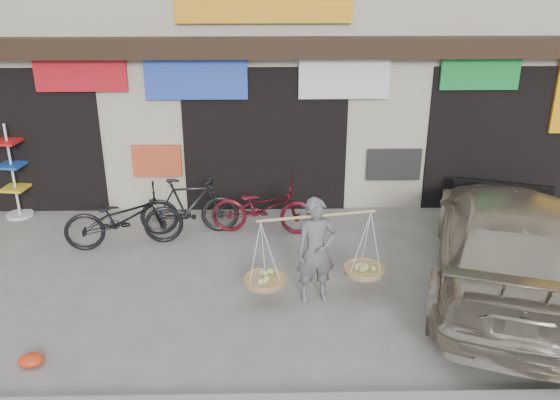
{
  "coord_description": "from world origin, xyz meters",
  "views": [
    {
      "loc": [
        0.05,
        -7.0,
        4.49
      ],
      "look_at": [
        0.22,
        0.9,
        1.24
      ],
      "focal_mm": 38.0,
      "sensor_mm": 36.0,
      "label": 1
    }
  ],
  "objects_px": {
    "bike_0": "(124,218)",
    "display_rack": "(14,180)",
    "street_vendor": "(316,255)",
    "suv": "(510,241)",
    "bike_2": "(263,207)",
    "bike_1": "(190,206)"
  },
  "relations": [
    {
      "from": "bike_0",
      "to": "display_rack",
      "type": "distance_m",
      "value": 2.62
    },
    {
      "from": "suv",
      "to": "display_rack",
      "type": "height_order",
      "value": "display_rack"
    },
    {
      "from": "bike_0",
      "to": "street_vendor",
      "type": "bearing_deg",
      "value": -132.16
    },
    {
      "from": "suv",
      "to": "bike_2",
      "type": "bearing_deg",
      "value": -9.78
    },
    {
      "from": "bike_0",
      "to": "suv",
      "type": "bearing_deg",
      "value": -116.06
    },
    {
      "from": "street_vendor",
      "to": "display_rack",
      "type": "bearing_deg",
      "value": 139.55
    },
    {
      "from": "bike_0",
      "to": "bike_2",
      "type": "relative_size",
      "value": 1.06
    },
    {
      "from": "street_vendor",
      "to": "display_rack",
      "type": "xyz_separation_m",
      "value": [
        -5.3,
        3.03,
        0.02
      ]
    },
    {
      "from": "street_vendor",
      "to": "bike_2",
      "type": "bearing_deg",
      "value": 97.73
    },
    {
      "from": "bike_1",
      "to": "bike_2",
      "type": "height_order",
      "value": "bike_1"
    },
    {
      "from": "bike_0",
      "to": "suv",
      "type": "xyz_separation_m",
      "value": [
        5.83,
        -1.43,
        0.23
      ]
    },
    {
      "from": "bike_1",
      "to": "suv",
      "type": "xyz_separation_m",
      "value": [
        4.81,
        -1.9,
        0.22
      ]
    },
    {
      "from": "bike_1",
      "to": "display_rack",
      "type": "distance_m",
      "value": 3.4
    },
    {
      "from": "street_vendor",
      "to": "bike_0",
      "type": "relative_size",
      "value": 1.02
    },
    {
      "from": "street_vendor",
      "to": "bike_0",
      "type": "height_order",
      "value": "street_vendor"
    },
    {
      "from": "bike_1",
      "to": "display_rack",
      "type": "bearing_deg",
      "value": 70.29
    },
    {
      "from": "bike_1",
      "to": "bike_2",
      "type": "relative_size",
      "value": 0.94
    },
    {
      "from": "bike_1",
      "to": "suv",
      "type": "relative_size",
      "value": 0.31
    },
    {
      "from": "suv",
      "to": "street_vendor",
      "type": "bearing_deg",
      "value": 24.83
    },
    {
      "from": "street_vendor",
      "to": "bike_1",
      "type": "xyz_separation_m",
      "value": [
        -2.01,
        2.21,
        -0.19
      ]
    },
    {
      "from": "bike_1",
      "to": "bike_2",
      "type": "xyz_separation_m",
      "value": [
        1.27,
        -0.0,
        -0.04
      ]
    },
    {
      "from": "street_vendor",
      "to": "suv",
      "type": "bearing_deg",
      "value": -4.32
    }
  ]
}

